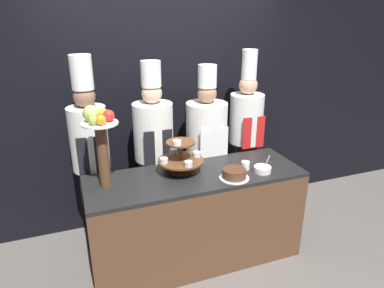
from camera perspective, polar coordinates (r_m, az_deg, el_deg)
The scene contains 12 objects.
ground_plane at distance 3.27m, azimuth 2.78°, elevation -21.56°, with size 14.00×14.00×0.00m, color #5B5651.
wall_back at distance 3.67m, azimuth -4.44°, elevation 8.13°, with size 10.00×0.06×2.80m.
buffet_counter at distance 3.24m, azimuth 0.63°, elevation -12.12°, with size 1.92×0.65×0.88m.
tiered_stand at distance 2.99m, azimuth -1.92°, elevation -2.19°, with size 0.41×0.41×0.33m.
fruit_pedestal at distance 2.75m, azimuth -15.04°, elevation 1.58°, with size 0.28×0.28×0.67m.
cake_round at distance 2.95m, azimuth 7.06°, elevation -4.98°, with size 0.26×0.26×0.09m.
cup_white at distance 3.14m, azimuth 8.89°, elevation -3.55°, with size 0.08×0.08×0.07m.
serving_bowl_near at distance 3.11m, azimuth 11.67°, elevation -4.14°, with size 0.15×0.15×0.16m.
chef_left at distance 3.27m, azimuth -16.58°, elevation -1.05°, with size 0.34×0.34×1.89m.
chef_center_left at distance 3.37m, azimuth -6.35°, elevation -0.42°, with size 0.38×0.38×1.81m.
chef_center_right at distance 3.54m, azimuth 2.40°, elevation 0.07°, with size 0.42×0.42×1.75m.
chef_right at distance 3.71m, azimuth 8.90°, elevation 1.78°, with size 0.35×0.35×1.88m.
Camera 1 is at (-0.98, -2.21, 2.20)m, focal length 32.00 mm.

